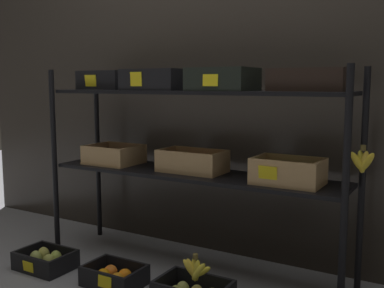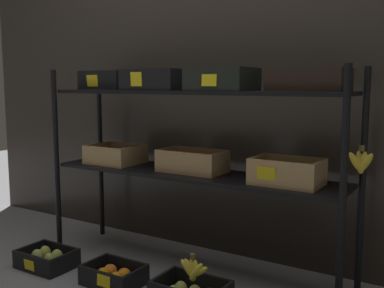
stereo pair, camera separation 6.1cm
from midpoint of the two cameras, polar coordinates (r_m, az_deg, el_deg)
The scene contains 6 objects.
ground_plane at distance 2.69m, azimuth -0.68°, elevation -15.35°, with size 10.00×10.00×0.00m, color gray.
storefront_wall at distance 2.82m, azimuth 3.48°, elevation 9.65°, with size 4.12×0.12×2.30m, color #2D2823.
display_rack at distance 2.48m, azimuth -0.50°, elevation 1.95°, with size 1.84×0.42×1.13m.
crate_ground_pear at distance 2.82m, azimuth -18.39°, elevation -13.61°, with size 0.31×0.24×0.10m.
crate_ground_orange at distance 2.53m, azimuth -10.38°, elevation -15.97°, with size 0.31×0.22×0.10m.
banana_bunch_loose at distance 2.18m, azimuth -0.38°, elevation -15.45°, with size 0.16×0.05×0.14m.
Camera 1 is at (1.26, -2.14, 1.04)m, focal length 42.77 mm.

